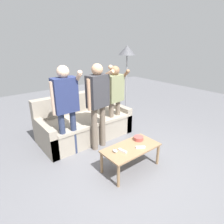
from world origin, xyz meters
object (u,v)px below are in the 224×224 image
object	(u,v)px
coffee_table	(131,150)
player_left	(66,102)
game_remote_wand_far	(123,151)
game_remote_nunchuk	(115,151)
game_remote_wand_near	(140,147)
snack_bowl	(139,138)
floor_lamp	(127,55)
player_right	(115,94)
couch	(84,123)
player_center	(98,98)

from	to	relation	value
coffee_table	player_left	world-z (taller)	player_left
coffee_table	game_remote_wand_far	xyz separation A→B (m)	(-0.19, -0.01, 0.07)
game_remote_nunchuk	game_remote_wand_near	bearing A→B (deg)	-22.40
snack_bowl	game_remote_wand_far	distance (m)	0.46
game_remote_nunchuk	floor_lamp	bearing A→B (deg)	43.38
coffee_table	game_remote_wand_far	world-z (taller)	game_remote_wand_far
player_right	floor_lamp	bearing A→B (deg)	32.29
snack_bowl	floor_lamp	size ratio (longest dim) A/B	0.09
player_right	game_remote_nunchuk	bearing A→B (deg)	-129.09
game_remote_wand_near	game_remote_wand_far	distance (m)	0.30
floor_lamp	game_remote_wand_far	world-z (taller)	floor_lamp
couch	game_remote_nunchuk	distance (m)	1.43
player_center	game_remote_wand_near	distance (m)	1.15
player_right	game_remote_wand_near	size ratio (longest dim) A/B	10.65
couch	player_left	size ratio (longest dim) A/B	1.17
player_right	game_remote_wand_far	xyz separation A→B (m)	(-0.72, -1.06, -0.54)
couch	game_remote_nunchuk	size ratio (longest dim) A/B	21.29
floor_lamp	player_left	bearing A→B (deg)	-163.68
player_left	game_remote_wand_far	distance (m)	1.23
game_remote_wand_far	snack_bowl	bearing A→B (deg)	13.01
game_remote_nunchuk	player_left	xyz separation A→B (m)	(-0.30, 0.93, 0.60)
couch	coffee_table	bearing A→B (deg)	-89.66
coffee_table	player_right	world-z (taller)	player_right
game_remote_nunchuk	floor_lamp	world-z (taller)	floor_lamp
game_remote_nunchuk	player_left	bearing A→B (deg)	107.96
player_center	game_remote_wand_far	bearing A→B (deg)	-100.88
player_left	floor_lamp	bearing A→B (deg)	16.32
game_remote_nunchuk	floor_lamp	distance (m)	2.47
game_remote_nunchuk	player_center	distance (m)	1.04
coffee_table	player_right	xyz separation A→B (m)	(0.53, 1.05, 0.61)
snack_bowl	game_remote_wand_far	world-z (taller)	snack_bowl
snack_bowl	player_center	size ratio (longest dim) A/B	0.10
game_remote_wand_near	couch	bearing A→B (deg)	93.83
couch	player_center	world-z (taller)	player_center
couch	snack_bowl	xyz separation A→B (m)	(0.27, -1.36, 0.12)
player_left	player_center	distance (m)	0.58
floor_lamp	snack_bowl	bearing A→B (deg)	-125.22
player_left	player_right	bearing A→B (deg)	3.82
snack_bowl	game_remote_nunchuk	bearing A→B (deg)	-175.44
couch	player_right	distance (m)	0.93
game_remote_nunchuk	floor_lamp	size ratio (longest dim) A/B	0.05
game_remote_wand_near	coffee_table	bearing A→B (deg)	131.27
player_right	player_center	bearing A→B (deg)	-160.45
snack_bowl	floor_lamp	xyz separation A→B (m)	(1.01, 1.43, 1.23)
game_remote_nunchuk	player_left	world-z (taller)	player_left
snack_bowl	player_right	xyz separation A→B (m)	(0.26, 0.96, 0.53)
snack_bowl	player_center	bearing A→B (deg)	110.48
couch	player_left	world-z (taller)	player_left
game_remote_nunchuk	game_remote_wand_far	size ratio (longest dim) A/B	0.58
snack_bowl	game_remote_wand_near	bearing A→B (deg)	-129.25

